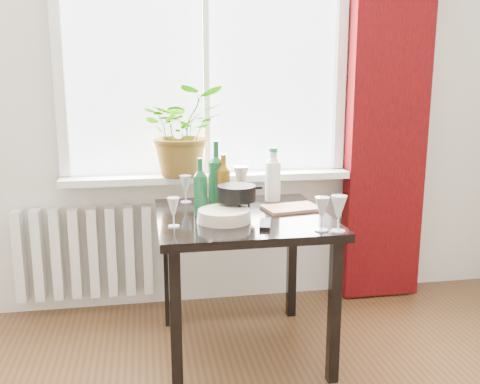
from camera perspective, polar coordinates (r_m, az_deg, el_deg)
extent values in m
cube|color=white|center=(3.24, -3.74, 15.43)|extent=(1.72, 0.08, 1.62)
cube|color=white|center=(3.22, -3.41, 1.62)|extent=(1.72, 0.20, 0.04)
cube|color=#3A0507|center=(3.46, 15.59, 9.78)|extent=(0.50, 0.12, 2.56)
cube|color=white|center=(3.36, -16.24, -6.24)|extent=(0.80, 0.10, 0.55)
cube|color=black|center=(2.68, 0.27, -2.83)|extent=(0.85, 0.85, 0.04)
cube|color=black|center=(2.43, -6.86, -13.89)|extent=(0.05, 0.05, 0.70)
cube|color=black|center=(3.10, -7.68, -8.00)|extent=(0.05, 0.05, 0.70)
cube|color=black|center=(2.57, 10.02, -12.51)|extent=(0.05, 0.05, 0.70)
cube|color=black|center=(3.21, 5.54, -7.23)|extent=(0.05, 0.05, 0.70)
imported|color=#2A7B20|center=(3.13, -6.07, 6.51)|extent=(0.53, 0.47, 0.53)
cylinder|color=beige|center=(2.55, -1.72, -2.53)|extent=(0.34, 0.34, 0.06)
cube|color=black|center=(2.48, 2.69, -3.45)|extent=(0.09, 0.17, 0.02)
cube|color=#A16948|center=(2.79, 5.52, -1.71)|extent=(0.31, 0.23, 0.02)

